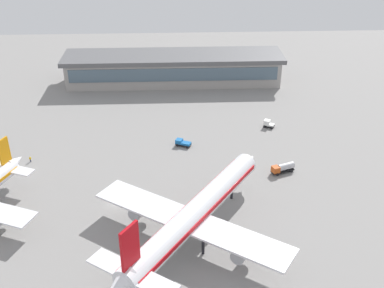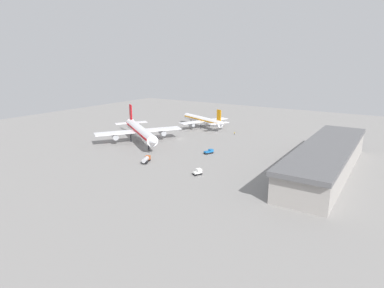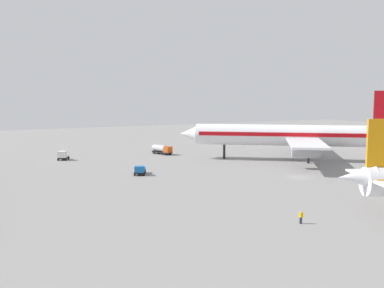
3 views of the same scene
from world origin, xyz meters
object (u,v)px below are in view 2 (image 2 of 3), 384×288
(airplane_at_gate, at_px, (140,131))
(pushback_tractor, at_px, (209,152))
(airplane_taxiing, at_px, (203,120))
(fuel_truck, at_px, (146,159))
(ground_crew_worker, at_px, (234,133))
(baggage_tug, at_px, (198,172))

(airplane_at_gate, relative_size, pushback_tractor, 10.28)
(airplane_taxiing, height_order, pushback_tractor, airplane_taxiing)
(fuel_truck, distance_m, pushback_tractor, 30.42)
(airplane_at_gate, xyz_separation_m, pushback_tractor, (1.43, -40.89, -5.32))
(airplane_taxiing, relative_size, fuel_truck, 6.37)
(fuel_truck, height_order, pushback_tractor, fuel_truck)
(fuel_truck, bearing_deg, ground_crew_worker, -28.44)
(airplane_taxiing, height_order, ground_crew_worker, airplane_taxiing)
(airplane_taxiing, distance_m, baggage_tug, 89.06)
(pushback_tractor, height_order, ground_crew_worker, pushback_tractor)
(airplane_at_gate, height_order, pushback_tractor, airplane_at_gate)
(airplane_at_gate, distance_m, fuel_truck, 35.74)
(ground_crew_worker, bearing_deg, airplane_at_gate, 5.36)
(baggage_tug, bearing_deg, airplane_taxiing, 57.33)
(ground_crew_worker, bearing_deg, airplane_taxiing, -63.94)
(airplane_taxiing, relative_size, ground_crew_worker, 25.02)
(fuel_truck, distance_m, ground_crew_worker, 68.61)
(baggage_tug, relative_size, ground_crew_worker, 2.22)
(airplane_at_gate, height_order, baggage_tug, airplane_at_gate)
(pushback_tractor, xyz_separation_m, ground_crew_worker, (41.95, 7.25, -0.12))
(airplane_taxiing, bearing_deg, baggage_tug, 142.49)
(pushback_tractor, bearing_deg, airplane_at_gate, 115.93)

